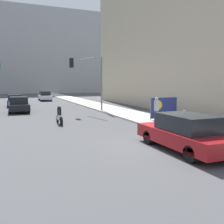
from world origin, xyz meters
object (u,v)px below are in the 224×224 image
jogger_on_sidewalk (156,110)px  traffic_light_pole (90,74)px  car_on_road_midblock (15,100)px  motorcycle_on_road (59,116)px  protest_banner (164,108)px  car_on_road_distant (45,96)px  parked_car_curbside (185,133)px  car_on_road_nearest (19,104)px  seated_protester (184,120)px

jogger_on_sidewalk → traffic_light_pole: (-1.92, 8.73, 2.66)m
car_on_road_midblock → motorcycle_on_road: bearing=-80.3°
jogger_on_sidewalk → traffic_light_pole: size_ratio=0.34×
protest_banner → motorcycle_on_road: 7.58m
car_on_road_midblock → motorcycle_on_road: size_ratio=2.11×
car_on_road_midblock → car_on_road_distant: (4.57, 8.42, 0.04)m
parked_car_curbside → car_on_road_nearest: parked_car_curbside is taller
car_on_road_nearest → traffic_light_pole: bearing=-22.9°
seated_protester → parked_car_curbside: 3.65m
jogger_on_sidewalk → parked_car_curbside: size_ratio=0.37×
car_on_road_nearest → parked_car_curbside: bearing=-70.8°
protest_banner → car_on_road_nearest: protest_banner is taller
seated_protester → car_on_road_midblock: bearing=114.7°
seated_protester → motorcycle_on_road: size_ratio=0.56×
seated_protester → parked_car_curbside: size_ratio=0.25×
traffic_light_pole → car_on_road_nearest: 7.55m
jogger_on_sidewalk → car_on_road_distant: (-3.99, 26.51, -0.28)m
jogger_on_sidewalk → parked_car_curbside: bearing=93.6°
seated_protester → car_on_road_nearest: size_ratio=0.28×
protest_banner → traffic_light_pole: 8.58m
protest_banner → car_on_road_distant: 25.78m
traffic_light_pole → car_on_road_nearest: size_ratio=1.22×
jogger_on_sidewalk → parked_car_curbside: (-2.29, -5.87, -0.27)m
protest_banner → car_on_road_distant: size_ratio=0.49×
protest_banner → traffic_light_pole: size_ratio=0.44×
motorcycle_on_road → protest_banner: bearing=-12.0°
protest_banner → motorcycle_on_road: (-7.41, 1.57, -0.45)m
traffic_light_pole → protest_banner: bearing=-65.6°
traffic_light_pole → car_on_road_distant: (-2.08, 17.78, -2.94)m
seated_protester → car_on_road_midblock: size_ratio=0.27×
car_on_road_midblock → jogger_on_sidewalk: bearing=-64.7°
seated_protester → car_on_road_midblock: 22.73m
car_on_road_nearest → car_on_road_distant: car_on_road_distant is taller
car_on_road_distant → jogger_on_sidewalk: bearing=-81.4°
car_on_road_distant → motorcycle_on_road: car_on_road_distant is taller
jogger_on_sidewalk → car_on_road_distant: bearing=-56.5°
traffic_light_pole → car_on_road_distant: size_ratio=1.11×
parked_car_curbside → car_on_road_midblock: 24.76m
protest_banner → car_on_road_midblock: 19.54m
protest_banner → parked_car_curbside: protest_banner is taller
protest_banner → traffic_light_pole: (-3.37, 7.42, 2.70)m
parked_car_curbside → car_on_road_nearest: (-6.03, 17.31, -0.02)m
parked_car_curbside → car_on_road_distant: (-1.71, 32.38, -0.02)m
traffic_light_pole → jogger_on_sidewalk: bearing=-77.6°
motorcycle_on_road → car_on_road_distant: bearing=85.3°
traffic_light_pole → parked_car_curbside: traffic_light_pole is taller
traffic_light_pole → motorcycle_on_road: (-4.04, -5.85, -3.15)m
jogger_on_sidewalk → car_on_road_midblock: jogger_on_sidewalk is taller
car_on_road_midblock → car_on_road_distant: size_ratio=0.95×
car_on_road_distant → parked_car_curbside: bearing=-87.0°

